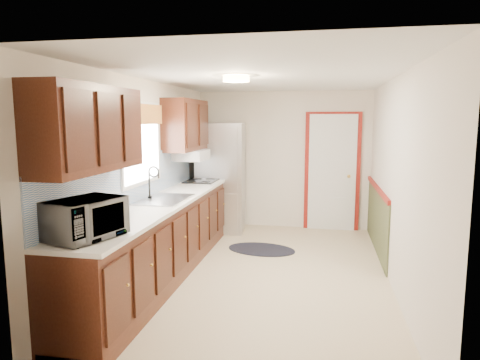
% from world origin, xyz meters
% --- Properties ---
extents(room_shell, '(3.20, 5.20, 2.52)m').
position_xyz_m(room_shell, '(0.00, 0.00, 1.20)').
color(room_shell, beige).
rests_on(room_shell, ground).
extents(kitchen_run, '(0.63, 4.00, 2.20)m').
position_xyz_m(kitchen_run, '(-1.24, -0.29, 0.81)').
color(kitchen_run, '#37160C').
rests_on(kitchen_run, ground).
extents(back_wall_trim, '(1.12, 2.30, 2.08)m').
position_xyz_m(back_wall_trim, '(0.99, 2.21, 0.89)').
color(back_wall_trim, maroon).
rests_on(back_wall_trim, ground).
extents(ceiling_fixture, '(0.30, 0.30, 0.06)m').
position_xyz_m(ceiling_fixture, '(-0.30, -0.20, 2.36)').
color(ceiling_fixture, '#FFD88C').
rests_on(ceiling_fixture, room_shell).
extents(microwave, '(0.49, 0.66, 0.40)m').
position_xyz_m(microwave, '(-1.20, -1.94, 1.14)').
color(microwave, white).
rests_on(microwave, kitchen_run).
extents(refrigerator, '(0.83, 0.80, 1.85)m').
position_xyz_m(refrigerator, '(-1.02, 2.05, 0.93)').
color(refrigerator, '#B7B7BC').
rests_on(refrigerator, ground).
extents(rug, '(1.09, 0.79, 0.01)m').
position_xyz_m(rug, '(-0.17, 1.03, 0.01)').
color(rug, black).
rests_on(rug, ground).
extents(cooktop, '(0.47, 0.56, 0.02)m').
position_xyz_m(cooktop, '(-1.19, 1.40, 0.95)').
color(cooktop, black).
rests_on(cooktop, kitchen_run).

